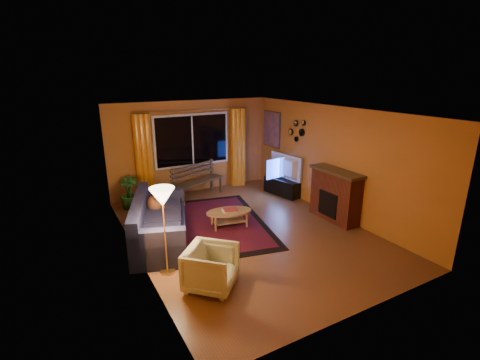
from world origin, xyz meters
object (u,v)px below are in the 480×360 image
bench (198,189)px  tv_console (282,187)px  floor_lamp (165,232)px  sofa (160,220)px  armchair (211,266)px  coffee_table (229,219)px

bench → tv_console: (2.09, -0.89, -0.00)m
bench → floor_lamp: floor_lamp is taller
bench → floor_lamp: 3.66m
sofa → tv_console: size_ratio=2.09×
armchair → coffee_table: bearing=9.8°
armchair → tv_console: armchair is taller
sofa → armchair: (0.23, -1.88, -0.08)m
bench → armchair: (-1.38, -3.86, 0.15)m
bench → sofa: (-1.61, -1.99, 0.22)m
armchair → coffee_table: armchair is taller
floor_lamp → coffee_table: size_ratio=1.50×
floor_lamp → tv_console: bearing=29.5°
sofa → armchair: sofa is taller
bench → sofa: sofa is taller
coffee_table → tv_console: 2.48m
bench → tv_console: 2.27m
tv_console → armchair: bearing=-150.5°
sofa → armchair: 1.89m
armchair → tv_console: size_ratio=0.70×
floor_lamp → coffee_table: floor_lamp is taller
armchair → tv_console: (3.47, 2.98, -0.15)m
armchair → floor_lamp: 0.96m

